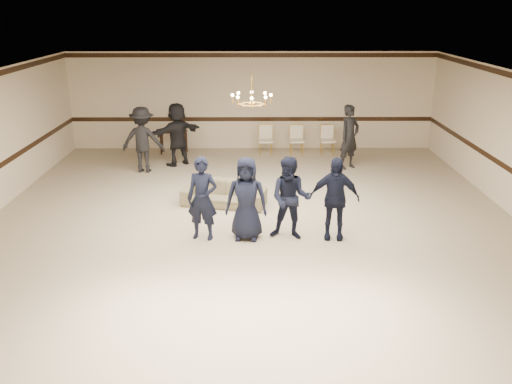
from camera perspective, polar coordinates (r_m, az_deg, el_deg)
room at (r=11.25m, az=-0.45°, el=3.59°), size 12.01×14.01×3.21m
chair_rail at (r=18.19m, az=-0.44°, el=7.70°), size 12.00×0.02×0.14m
crown_molding at (r=17.89m, az=-0.46°, el=14.24°), size 12.00×0.02×0.14m
chandelier at (r=11.97m, az=-0.46°, el=10.78°), size 0.94×0.94×0.89m
boy_a at (r=11.07m, az=-5.68°, el=-0.71°), size 0.71×0.54×1.75m
boy_b at (r=11.03m, az=-1.02°, el=-0.70°), size 0.91×0.64×1.75m
boy_c at (r=11.06m, az=3.65°, el=-0.69°), size 0.97×0.82×1.75m
boy_d at (r=11.16m, az=8.26°, el=-0.67°), size 1.06×0.54×1.75m
settee at (r=13.10m, az=-3.40°, el=-0.16°), size 2.13×1.21×0.58m
adult_left at (r=15.91m, az=-11.86°, el=5.42°), size 1.27×0.79×1.89m
adult_mid at (r=16.43m, az=-8.31°, el=6.06°), size 1.72×1.53×1.89m
adult_right at (r=16.14m, az=9.83°, el=5.74°), size 0.83×0.77×1.89m
banquet_chair_left at (r=17.51m, az=1.04°, el=5.47°), size 0.48×0.48×0.94m
banquet_chair_mid at (r=17.56m, az=4.31°, el=5.46°), size 0.49×0.49×0.94m
banquet_chair_right at (r=17.67m, az=7.56°, el=5.44°), size 0.48×0.48×0.94m
console_table at (r=17.90m, az=-8.67°, el=5.24°), size 0.90×0.40×0.75m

